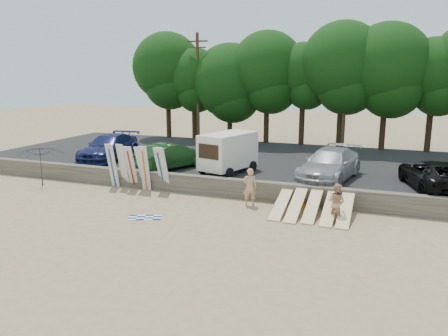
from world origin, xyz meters
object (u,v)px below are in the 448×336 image
(beachgoer_a, at_px, (250,187))
(cooler, at_px, (313,206))
(car_0, at_px, (109,147))
(car_1, at_px, (172,156))
(box_trailer, at_px, (228,151))
(beachgoer_b, at_px, (336,202))
(beach_umbrella, at_px, (42,166))
(car_3, at_px, (434,174))
(car_2, at_px, (330,165))

(beachgoer_a, bearing_deg, cooler, 169.86)
(car_0, height_order, car_1, car_0)
(box_trailer, bearing_deg, beachgoer_a, -40.03)
(box_trailer, relative_size, beachgoer_b, 2.35)
(beachgoer_b, relative_size, beach_umbrella, 0.66)
(car_3, height_order, beach_umbrella, beach_umbrella)
(car_3, xyz_separation_m, cooler, (-5.49, -3.40, -1.27))
(car_1, bearing_deg, beach_umbrella, 55.64)
(car_0, height_order, beach_umbrella, car_0)
(car_3, bearing_deg, car_1, -13.90)
(box_trailer, relative_size, car_2, 0.70)
(car_0, relative_size, cooler, 15.14)
(box_trailer, xyz_separation_m, beach_umbrella, (-9.96, -4.16, -0.84))
(car_2, relative_size, beachgoer_a, 3.04)
(box_trailer, distance_m, car_2, 5.82)
(beachgoer_b, relative_size, cooler, 4.49)
(car_1, xyz_separation_m, cooler, (9.12, -3.07, -1.31))
(beachgoer_b, xyz_separation_m, cooler, (-1.24, 1.36, -0.69))
(car_1, distance_m, car_3, 14.61)
(car_2, bearing_deg, beachgoer_a, -119.07)
(beachgoer_b, xyz_separation_m, beach_umbrella, (-16.71, 0.35, 0.31))
(box_trailer, relative_size, beachgoer_a, 2.11)
(car_3, distance_m, beachgoer_a, 9.39)
(car_0, bearing_deg, car_3, -8.91)
(car_2, relative_size, beachgoer_b, 3.38)
(car_1, bearing_deg, cooler, -175.73)
(box_trailer, distance_m, cooler, 6.61)
(box_trailer, xyz_separation_m, beachgoer_b, (6.74, -4.51, -1.15))
(car_2, bearing_deg, beach_umbrella, -153.78)
(box_trailer, bearing_deg, car_2, 19.27)
(car_0, distance_m, cooler, 15.06)
(car_2, bearing_deg, cooler, -84.42)
(car_1, distance_m, beach_umbrella, 7.56)
(beachgoer_a, relative_size, beachgoer_b, 1.11)
(box_trailer, distance_m, car_0, 8.99)
(beach_umbrella, bearing_deg, cooler, 3.74)
(car_0, xyz_separation_m, car_3, (19.92, -0.68, -0.10))
(beachgoer_a, height_order, cooler, beachgoer_a)
(car_1, distance_m, car_2, 9.41)
(car_2, bearing_deg, car_1, -167.19)
(car_3, height_order, beachgoer_b, car_3)
(beachgoer_b, distance_m, beach_umbrella, 16.71)
(car_2, xyz_separation_m, beach_umbrella, (-15.75, -4.50, -0.37))
(car_2, distance_m, cooler, 3.76)
(car_2, height_order, car_3, car_2)
(car_0, height_order, car_3, car_0)
(car_2, height_order, cooler, car_2)
(car_3, xyz_separation_m, beach_umbrella, (-20.95, -4.41, -0.27))
(car_0, distance_m, car_3, 19.93)
(box_trailer, xyz_separation_m, car_0, (-8.93, 0.94, -0.47))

